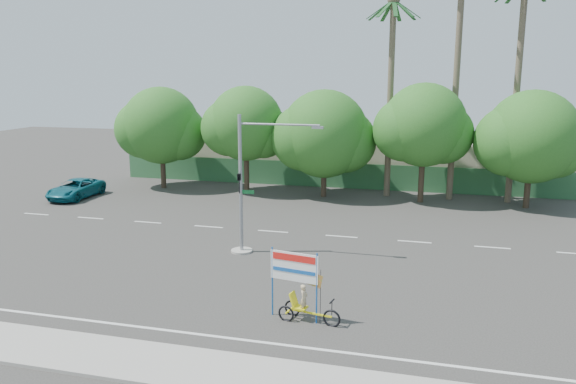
# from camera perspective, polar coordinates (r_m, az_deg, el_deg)

# --- Properties ---
(ground) EXTENTS (120.00, 120.00, 0.00)m
(ground) POSITION_cam_1_polar(r_m,az_deg,el_deg) (24.68, -2.28, -9.32)
(ground) COLOR #33302D
(ground) RESTS_ON ground
(sidewalk_near) EXTENTS (50.00, 2.40, 0.12)m
(sidewalk_near) POSITION_cam_1_polar(r_m,az_deg,el_deg) (18.29, -9.48, -17.31)
(sidewalk_near) COLOR gray
(sidewalk_near) RESTS_ON ground
(fence) EXTENTS (38.00, 0.08, 2.00)m
(fence) POSITION_cam_1_polar(r_m,az_deg,el_deg) (44.71, 5.77, 1.67)
(fence) COLOR #336B3D
(fence) RESTS_ON ground
(building_left) EXTENTS (12.00, 8.00, 4.00)m
(building_left) POSITION_cam_1_polar(r_m,az_deg,el_deg) (51.30, -4.52, 4.15)
(building_left) COLOR beige
(building_left) RESTS_ON ground
(building_right) EXTENTS (14.00, 8.00, 3.60)m
(building_right) POSITION_cam_1_polar(r_m,az_deg,el_deg) (48.52, 16.03, 3.03)
(building_right) COLOR beige
(building_right) RESTS_ON ground
(tree_far_left) EXTENTS (7.14, 6.00, 7.96)m
(tree_far_left) POSITION_cam_1_polar(r_m,az_deg,el_deg) (45.27, -12.82, 6.37)
(tree_far_left) COLOR #473828
(tree_far_left) RESTS_ON ground
(tree_left) EXTENTS (6.66, 5.60, 8.07)m
(tree_left) POSITION_cam_1_polar(r_m,az_deg,el_deg) (42.48, -4.36, 6.68)
(tree_left) COLOR #473828
(tree_left) RESTS_ON ground
(tree_center) EXTENTS (7.62, 6.40, 7.85)m
(tree_center) POSITION_cam_1_polar(r_m,az_deg,el_deg) (40.98, 3.64, 5.66)
(tree_center) COLOR #473828
(tree_center) RESTS_ON ground
(tree_right) EXTENTS (6.90, 5.80, 8.36)m
(tree_right) POSITION_cam_1_polar(r_m,az_deg,el_deg) (40.15, 13.57, 6.33)
(tree_right) COLOR #473828
(tree_right) RESTS_ON ground
(tree_far_right) EXTENTS (7.38, 6.20, 7.94)m
(tree_far_right) POSITION_cam_1_polar(r_m,az_deg,el_deg) (40.68, 23.45, 4.91)
(tree_far_right) COLOR #473828
(tree_far_right) RESTS_ON ground
(palm_tall) EXTENTS (3.73, 3.79, 17.45)m
(palm_tall) POSITION_cam_1_polar(r_m,az_deg,el_deg) (41.52, 16.89, 13.56)
(palm_tall) COLOR #70604C
(palm_tall) RESTS_ON ground
(palm_mid) EXTENTS (3.73, 3.79, 15.45)m
(palm_mid) POSITION_cam_1_polar(r_m,az_deg,el_deg) (41.80, 22.39, 11.71)
(palm_mid) COLOR #70604C
(palm_mid) RESTS_ON ground
(palm_short) EXTENTS (3.73, 3.79, 14.45)m
(palm_short) POSITION_cam_1_polar(r_m,az_deg,el_deg) (41.60, 10.43, 11.65)
(palm_short) COLOR #70604C
(palm_short) RESTS_ON ground
(traffic_signal) EXTENTS (4.72, 1.10, 7.00)m
(traffic_signal) POSITION_cam_1_polar(r_m,az_deg,el_deg) (28.12, -4.24, -0.46)
(traffic_signal) COLOR gray
(traffic_signal) RESTS_ON ground
(trike_billboard) EXTENTS (2.74, 0.88, 2.72)m
(trike_billboard) POSITION_cam_1_polar(r_m,az_deg,el_deg) (20.88, 1.29, -10.15)
(trike_billboard) COLOR black
(trike_billboard) RESTS_ON ground
(pickup_truck) EXTENTS (2.30, 4.95, 1.37)m
(pickup_truck) POSITION_cam_1_polar(r_m,az_deg,el_deg) (43.83, -20.76, 0.31)
(pickup_truck) COLOR #0F5E6D
(pickup_truck) RESTS_ON ground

